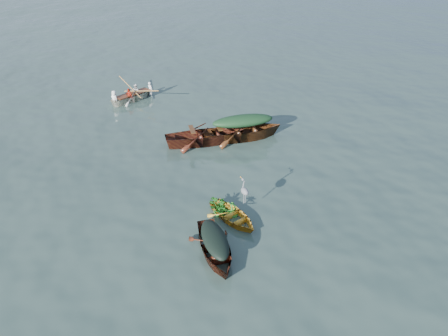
{
  "coord_description": "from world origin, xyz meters",
  "views": [
    {
      "loc": [
        -6.81,
        -10.37,
        9.06
      ],
      "look_at": [
        -0.85,
        2.9,
        0.5
      ],
      "focal_mm": 35.0,
      "sensor_mm": 36.0,
      "label": 1
    }
  ],
  "objects_px": {
    "dark_covered_boat": "(215,254)",
    "open_wooden_boat": "(206,143)",
    "rowed_boat": "(134,101)",
    "green_tarp_boat": "(242,139)",
    "heron": "(245,194)",
    "yellow_dinghy": "(233,220)"
  },
  "relations": [
    {
      "from": "dark_covered_boat",
      "to": "open_wooden_boat",
      "type": "bearing_deg",
      "value": 78.47
    },
    {
      "from": "green_tarp_boat",
      "to": "rowed_boat",
      "type": "relative_size",
      "value": 1.38
    },
    {
      "from": "heron",
      "to": "dark_covered_boat",
      "type": "bearing_deg",
      "value": -153.42
    },
    {
      "from": "heron",
      "to": "open_wooden_boat",
      "type": "bearing_deg",
      "value": 67.57
    },
    {
      "from": "dark_covered_boat",
      "to": "open_wooden_boat",
      "type": "height_order",
      "value": "open_wooden_boat"
    },
    {
      "from": "green_tarp_boat",
      "to": "rowed_boat",
      "type": "distance_m",
      "value": 7.56
    },
    {
      "from": "green_tarp_boat",
      "to": "open_wooden_boat",
      "type": "height_order",
      "value": "green_tarp_boat"
    },
    {
      "from": "green_tarp_boat",
      "to": "dark_covered_boat",
      "type": "bearing_deg",
      "value": 156.99
    },
    {
      "from": "yellow_dinghy",
      "to": "dark_covered_boat",
      "type": "relative_size",
      "value": 0.75
    },
    {
      "from": "open_wooden_boat",
      "to": "rowed_boat",
      "type": "distance_m",
      "value": 6.68
    },
    {
      "from": "dark_covered_boat",
      "to": "open_wooden_boat",
      "type": "relative_size",
      "value": 0.7
    },
    {
      "from": "rowed_boat",
      "to": "green_tarp_boat",
      "type": "bearing_deg",
      "value": -175.86
    },
    {
      "from": "heron",
      "to": "green_tarp_boat",
      "type": "bearing_deg",
      "value": 50.14
    },
    {
      "from": "dark_covered_boat",
      "to": "rowed_boat",
      "type": "bearing_deg",
      "value": 94.89
    },
    {
      "from": "yellow_dinghy",
      "to": "heron",
      "type": "bearing_deg",
      "value": 5.19
    },
    {
      "from": "rowed_boat",
      "to": "open_wooden_boat",
      "type": "bearing_deg",
      "value": 172.06
    },
    {
      "from": "rowed_boat",
      "to": "heron",
      "type": "height_order",
      "value": "heron"
    },
    {
      "from": "green_tarp_boat",
      "to": "heron",
      "type": "bearing_deg",
      "value": 163.64
    },
    {
      "from": "dark_covered_boat",
      "to": "heron",
      "type": "xyz_separation_m",
      "value": [
        1.75,
        1.51,
        0.8
      ]
    },
    {
      "from": "green_tarp_boat",
      "to": "heron",
      "type": "xyz_separation_m",
      "value": [
        -2.51,
        -5.22,
        0.8
      ]
    },
    {
      "from": "dark_covered_boat",
      "to": "rowed_boat",
      "type": "distance_m",
      "value": 13.49
    },
    {
      "from": "dark_covered_boat",
      "to": "open_wooden_boat",
      "type": "xyz_separation_m",
      "value": [
        2.55,
        7.01,
        0.0
      ]
    }
  ]
}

